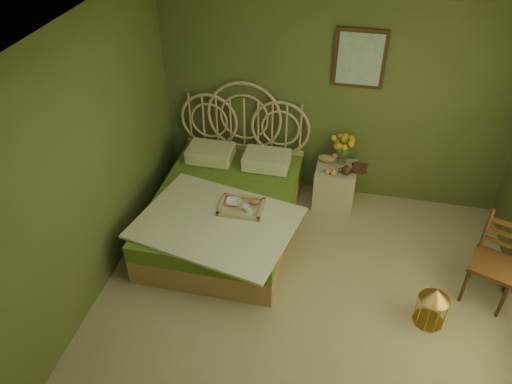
% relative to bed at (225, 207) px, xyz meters
% --- Properties ---
extents(floor, '(4.50, 4.50, 0.00)m').
position_rel_bed_xyz_m(floor, '(1.03, -1.25, -0.30)').
color(floor, tan).
rests_on(floor, ground).
extents(ceiling, '(4.50, 4.50, 0.00)m').
position_rel_bed_xyz_m(ceiling, '(1.03, -1.25, 2.30)').
color(ceiling, silver).
rests_on(ceiling, wall_back).
extents(wall_back, '(4.00, 0.00, 4.00)m').
position_rel_bed_xyz_m(wall_back, '(1.03, 1.00, 1.00)').
color(wall_back, '#5A6334').
rests_on(wall_back, floor).
extents(wall_left, '(0.00, 4.50, 4.50)m').
position_rel_bed_xyz_m(wall_left, '(-0.97, -1.25, 1.00)').
color(wall_left, '#5A6334').
rests_on(wall_left, floor).
extents(wall_art, '(0.54, 0.04, 0.64)m').
position_rel_bed_xyz_m(wall_art, '(1.25, 0.97, 1.45)').
color(wall_art, '#39220F').
rests_on(wall_art, wall_back).
extents(bed, '(1.75, 2.21, 1.36)m').
position_rel_bed_xyz_m(bed, '(0.00, 0.00, 0.00)').
color(bed, tan).
rests_on(bed, floor).
extents(nightstand, '(0.47, 0.48, 0.94)m').
position_rel_bed_xyz_m(nightstand, '(1.16, 0.74, 0.04)').
color(nightstand, beige).
rests_on(nightstand, floor).
extents(chair, '(0.52, 0.52, 0.91)m').
position_rel_bed_xyz_m(chair, '(2.73, -0.38, 0.21)').
color(chair, '#39220F').
rests_on(chair, floor).
extents(birdcage, '(0.28, 0.28, 0.42)m').
position_rel_bed_xyz_m(birdcage, '(2.19, -0.87, -0.09)').
color(birdcage, '#B7843A').
rests_on(birdcage, floor).
extents(book_lower, '(0.19, 0.23, 0.02)m').
position_rel_bed_xyz_m(book_lower, '(1.33, 0.75, 0.22)').
color(book_lower, '#381E0F').
rests_on(book_lower, nightstand).
extents(book_upper, '(0.20, 0.25, 0.02)m').
position_rel_bed_xyz_m(book_upper, '(1.33, 0.75, 0.24)').
color(book_upper, '#472819').
rests_on(book_upper, nightstand).
extents(cereal_bowl, '(0.16, 0.16, 0.04)m').
position_rel_bed_xyz_m(cereal_bowl, '(0.15, -0.19, 0.25)').
color(cereal_bowl, white).
rests_on(cereal_bowl, bed).
extents(coffee_cup, '(0.10, 0.10, 0.08)m').
position_rel_bed_xyz_m(coffee_cup, '(0.33, -0.30, 0.27)').
color(coffee_cup, white).
rests_on(coffee_cup, bed).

